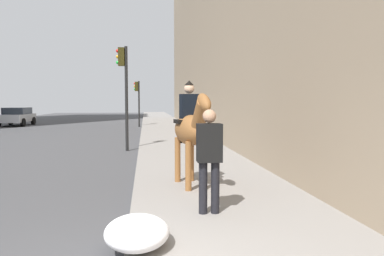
# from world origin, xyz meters

# --- Properties ---
(mounted_horse_near) EXTENTS (2.14, 0.79, 2.27)m
(mounted_horse_near) POSITION_xyz_m (4.30, -1.23, 1.38)
(mounted_horse_near) COLOR brown
(mounted_horse_near) RESTS_ON sidewalk_slab
(pedestrian_greeting) EXTENTS (0.26, 0.40, 1.70)m
(pedestrian_greeting) POSITION_xyz_m (2.33, -1.29, 1.10)
(pedestrian_greeting) COLOR black
(pedestrian_greeting) RESTS_ON sidewalk_slab
(car_near_lane) EXTENTS (4.00, 2.12, 1.44)m
(car_near_lane) POSITION_xyz_m (27.61, 9.89, 0.77)
(car_near_lane) COLOR #B7BABF
(car_near_lane) RESTS_ON ground
(traffic_light_near_curb) EXTENTS (0.20, 0.44, 4.06)m
(traffic_light_near_curb) POSITION_xyz_m (11.19, 0.54, 2.71)
(traffic_light_near_curb) COLOR black
(traffic_light_near_curb) RESTS_ON ground
(traffic_light_far_curb) EXTENTS (0.20, 0.44, 3.45)m
(traffic_light_far_curb) POSITION_xyz_m (25.00, 0.29, 2.33)
(traffic_light_far_curb) COLOR black
(traffic_light_far_curb) RESTS_ON ground
(snow_pile_near) EXTENTS (1.06, 0.82, 0.37)m
(snow_pile_near) POSITION_xyz_m (1.06, -0.15, 0.30)
(snow_pile_near) COLOR white
(snow_pile_near) RESTS_ON sidewalk_slab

